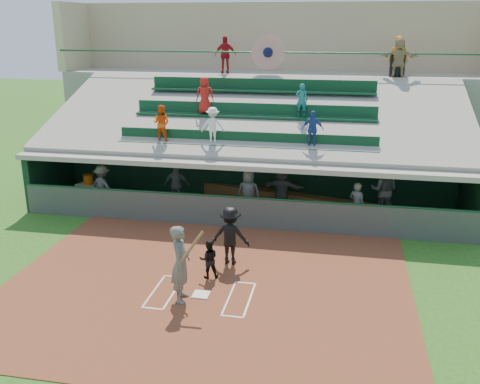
% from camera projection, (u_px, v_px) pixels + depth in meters
% --- Properties ---
extents(ground, '(100.00, 100.00, 0.00)m').
position_uv_depth(ground, '(201.00, 296.00, 14.08)').
color(ground, '#255517').
rests_on(ground, ground).
extents(dirt_slab, '(11.00, 9.00, 0.02)m').
position_uv_depth(dirt_slab, '(206.00, 287.00, 14.55)').
color(dirt_slab, brown).
rests_on(dirt_slab, ground).
extents(home_plate, '(0.43, 0.43, 0.03)m').
position_uv_depth(home_plate, '(201.00, 295.00, 14.07)').
color(home_plate, silver).
rests_on(home_plate, dirt_slab).
extents(batters_box_chalk, '(2.65, 1.85, 0.01)m').
position_uv_depth(batters_box_chalk, '(201.00, 295.00, 14.08)').
color(batters_box_chalk, white).
rests_on(batters_box_chalk, dirt_slab).
extents(dugout_floor, '(16.00, 3.50, 0.04)m').
position_uv_depth(dugout_floor, '(247.00, 210.00, 20.39)').
color(dugout_floor, gray).
rests_on(dugout_floor, ground).
extents(concourse_slab, '(20.00, 3.00, 4.60)m').
position_uv_depth(concourse_slab, '(271.00, 121.00, 26.01)').
color(concourse_slab, gray).
rests_on(concourse_slab, ground).
extents(grandstand, '(20.40, 10.40, 7.80)m').
position_uv_depth(grandstand, '(262.00, 133.00, 23.23)').
color(grandstand, '#464B46').
rests_on(grandstand, ground).
extents(batter_at_plate, '(0.92, 0.82, 2.05)m').
position_uv_depth(batter_at_plate, '(181.00, 264.00, 13.54)').
color(batter_at_plate, '#50534E').
rests_on(batter_at_plate, dirt_slab).
extents(catcher, '(0.64, 0.56, 1.10)m').
position_uv_depth(catcher, '(209.00, 259.00, 14.90)').
color(catcher, black).
rests_on(catcher, dirt_slab).
extents(home_umpire, '(1.15, 0.69, 1.75)m').
position_uv_depth(home_umpire, '(230.00, 235.00, 15.71)').
color(home_umpire, black).
rests_on(home_umpire, dirt_slab).
extents(dugout_bench, '(15.84, 4.78, 0.49)m').
position_uv_depth(dugout_bench, '(257.00, 194.00, 21.45)').
color(dugout_bench, olive).
rests_on(dugout_bench, dugout_floor).
extents(white_table, '(1.08, 0.96, 0.78)m').
position_uv_depth(white_table, '(90.00, 194.00, 21.05)').
color(white_table, silver).
rests_on(white_table, dugout_floor).
extents(water_cooler, '(0.38, 0.38, 0.38)m').
position_uv_depth(water_cooler, '(88.00, 180.00, 20.86)').
color(water_cooler, '#CE560C').
rests_on(water_cooler, white_table).
extents(dugout_player_a, '(1.22, 0.93, 1.66)m').
position_uv_depth(dugout_player_a, '(103.00, 186.00, 20.49)').
color(dugout_player_a, '#5F615C').
rests_on(dugout_player_a, dugout_floor).
extents(dugout_player_b, '(1.02, 0.49, 1.68)m').
position_uv_depth(dugout_player_b, '(177.00, 185.00, 20.64)').
color(dugout_player_b, '#5B5E59').
rests_on(dugout_player_b, dugout_floor).
extents(dugout_player_c, '(0.87, 0.57, 1.76)m').
position_uv_depth(dugout_player_c, '(248.00, 193.00, 19.50)').
color(dugout_player_c, '#5D605A').
rests_on(dugout_player_c, dugout_floor).
extents(dugout_player_d, '(1.68, 0.74, 1.75)m').
position_uv_depth(dugout_player_d, '(282.00, 189.00, 20.04)').
color(dugout_player_d, '#525550').
rests_on(dugout_player_d, dugout_floor).
extents(dugout_player_e, '(0.70, 0.63, 1.61)m').
position_uv_depth(dugout_player_e, '(357.00, 205.00, 18.50)').
color(dugout_player_e, '#5E605B').
rests_on(dugout_player_e, dugout_floor).
extents(dugout_player_f, '(1.08, 0.91, 1.99)m').
position_uv_depth(dugout_player_f, '(384.00, 190.00, 19.46)').
color(dugout_player_f, '#5A5D58').
rests_on(dugout_player_f, dugout_floor).
extents(trash_bin, '(0.65, 0.65, 0.97)m').
position_uv_depth(trash_bin, '(397.00, 66.00, 23.02)').
color(trash_bin, black).
rests_on(trash_bin, concourse_slab).
extents(concourse_staff_a, '(1.06, 0.68, 1.67)m').
position_uv_depth(concourse_staff_a, '(225.00, 55.00, 24.68)').
color(concourse_staff_a, '#A2121A').
rests_on(concourse_staff_a, concourse_slab).
extents(concourse_staff_b, '(0.91, 0.66, 1.71)m').
position_uv_depth(concourse_staff_b, '(398.00, 56.00, 23.67)').
color(concourse_staff_b, '#D5660C').
rests_on(concourse_staff_b, concourse_slab).
extents(concourse_staff_c, '(1.60, 0.68, 1.67)m').
position_uv_depth(concourse_staff_c, '(399.00, 58.00, 22.67)').
color(concourse_staff_c, tan).
rests_on(concourse_staff_c, concourse_slab).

